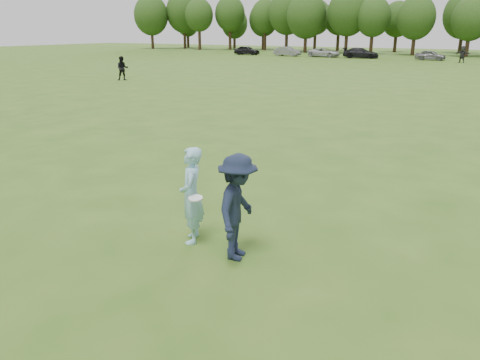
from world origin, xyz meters
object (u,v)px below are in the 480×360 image
at_px(defender, 238,207).
at_px(car_a, 247,50).
at_px(thrower, 191,195).
at_px(car_e, 431,55).
at_px(player_far_d, 462,54).
at_px(car_d, 361,53).
at_px(player_far_a, 122,68).
at_px(car_c, 324,53).
at_px(car_b, 287,51).

xyz_separation_m(defender, car_a, (-33.01, 61.09, -0.29)).
bearing_deg(thrower, car_e, 154.78).
bearing_deg(player_far_d, car_d, 177.64).
bearing_deg(defender, player_far_a, 34.41).
relative_size(car_c, car_e, 1.22).
height_order(car_c, car_d, car_d).
distance_m(car_a, car_b, 6.97).
bearing_deg(player_far_a, car_d, 36.88).
bearing_deg(car_a, player_far_a, -169.09).
distance_m(player_far_d, car_b, 24.89).
height_order(defender, car_a, defender).
xyz_separation_m(defender, car_b, (-26.04, 61.13, -0.30)).
relative_size(thrower, player_far_d, 0.95).
height_order(thrower, player_far_d, player_far_d).
distance_m(car_c, car_d, 5.47).
distance_m(player_far_a, car_e, 42.90).
distance_m(thrower, defender, 1.14).
relative_size(defender, car_b, 0.47).
bearing_deg(car_a, car_b, -92.78).
distance_m(thrower, car_b, 65.84).
relative_size(car_c, car_d, 0.95).
relative_size(player_far_d, car_b, 0.48).
relative_size(defender, player_far_a, 1.03).
relative_size(car_a, car_e, 1.07).
height_order(thrower, player_far_a, thrower).
height_order(defender, player_far_a, defender).
height_order(defender, car_b, defender).
xyz_separation_m(car_b, car_c, (5.85, 0.14, -0.04)).
bearing_deg(defender, player_far_d, -10.61).
bearing_deg(defender, car_c, 6.28).
relative_size(player_far_a, car_e, 0.50).
distance_m(car_b, car_d, 11.32).
bearing_deg(car_b, car_d, -82.45).
height_order(thrower, car_d, thrower).
bearing_deg(player_far_a, player_far_d, 17.76).
distance_m(player_far_a, car_b, 38.92).
distance_m(thrower, car_e, 61.23).
bearing_deg(defender, car_e, -6.88).
distance_m(defender, car_a, 69.44).
xyz_separation_m(defender, car_d, (-14.72, 61.14, -0.27)).
bearing_deg(car_d, player_far_d, -109.07).
bearing_deg(car_a, car_c, -92.27).
xyz_separation_m(player_far_d, car_d, (-13.36, 3.17, -0.29)).
height_order(car_c, car_e, car_e).
xyz_separation_m(car_b, car_d, (11.32, 0.01, 0.03)).
height_order(player_far_a, car_e, player_far_a).
xyz_separation_m(car_a, car_b, (6.97, 0.03, -0.01)).
distance_m(defender, car_d, 62.89).
bearing_deg(thrower, car_b, 172.98).
bearing_deg(player_far_a, car_a, 63.39).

